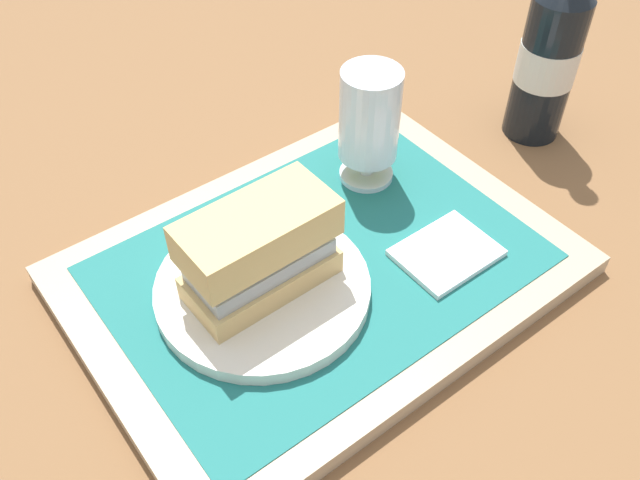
% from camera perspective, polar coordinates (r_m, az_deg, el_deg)
% --- Properties ---
extents(ground_plane, '(3.00, 3.00, 0.00)m').
position_cam_1_polar(ground_plane, '(0.66, 0.00, -3.04)').
color(ground_plane, brown).
extents(tray, '(0.44, 0.32, 0.02)m').
position_cam_1_polar(tray, '(0.65, 0.00, -2.46)').
color(tray, tan).
rests_on(tray, ground_plane).
extents(placemat, '(0.38, 0.27, 0.00)m').
position_cam_1_polar(placemat, '(0.64, 0.00, -1.83)').
color(placemat, '#1E6B66').
rests_on(placemat, tray).
extents(plate, '(0.19, 0.19, 0.01)m').
position_cam_1_polar(plate, '(0.61, -4.72, -4.02)').
color(plate, silver).
rests_on(plate, placemat).
extents(sandwich, '(0.13, 0.07, 0.08)m').
position_cam_1_polar(sandwich, '(0.58, -4.74, -0.65)').
color(sandwich, tan).
rests_on(sandwich, plate).
extents(beer_glass, '(0.06, 0.06, 0.12)m').
position_cam_1_polar(beer_glass, '(0.69, 4.07, 9.54)').
color(beer_glass, silver).
rests_on(beer_glass, placemat).
extents(napkin_folded, '(0.09, 0.07, 0.01)m').
position_cam_1_polar(napkin_folded, '(0.66, 10.37, -1.04)').
color(napkin_folded, white).
rests_on(napkin_folded, placemat).
extents(beer_bottle, '(0.07, 0.07, 0.27)m').
position_cam_1_polar(beer_bottle, '(0.81, 18.44, 14.54)').
color(beer_bottle, black).
rests_on(beer_bottle, ground_plane).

